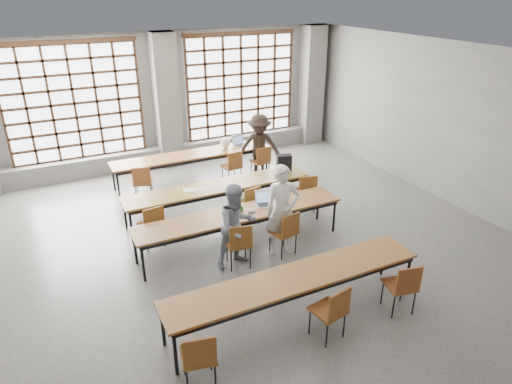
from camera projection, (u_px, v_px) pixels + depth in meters
floor at (254, 255)px, 8.45m from camera, size 11.00×11.00×0.00m
ceiling at (254, 61)px, 6.99m from camera, size 11.00×11.00×0.00m
wall_back at (164, 99)px, 12.20m from camera, size 10.00×0.00×10.00m
wall_right at (464, 129)px, 9.74m from camera, size 0.00×11.00×11.00m
column_mid at (166, 101)px, 11.97m from camera, size 0.60×0.55×3.50m
column_right at (311, 86)px, 13.78m from camera, size 0.60×0.55×3.50m
window_left at (74, 103)px, 11.16m from camera, size 3.32×0.12×3.00m
window_right at (241, 86)px, 12.98m from camera, size 3.32×0.12×3.00m
sill_ledge at (170, 154)px, 12.66m from camera, size 9.80×0.35×0.50m
desk_row_a at (193, 156)px, 11.33m from camera, size 4.00×0.70×0.73m
desk_row_b at (219, 188)px, 9.57m from camera, size 4.00×0.70×0.73m
desk_row_c at (241, 216)px, 8.44m from camera, size 4.00×0.70×0.73m
desk_row_d at (296, 280)px, 6.61m from camera, size 4.00×0.70×0.73m
chair_back_left at (142, 180)px, 10.30m from camera, size 0.53×0.53×0.88m
chair_back_mid at (233, 164)px, 11.20m from camera, size 0.46×0.46×0.88m
chair_back_right at (262, 159)px, 11.52m from camera, size 0.43×0.43×0.88m
chair_mid_left at (152, 222)px, 8.47m from camera, size 0.48×0.48×0.88m
chair_mid_centre at (249, 201)px, 9.28m from camera, size 0.49×0.49×0.88m
chair_mid_right at (306, 189)px, 9.83m from camera, size 0.51×0.52×0.88m
chair_front_left at (239, 241)px, 7.86m from camera, size 0.49×0.49×0.88m
chair_front_right at (286, 229)px, 8.23m from camera, size 0.49×0.50×0.88m
chair_near_left at (199, 355)px, 5.46m from camera, size 0.50×0.50×0.88m
chair_near_mid at (332, 308)px, 6.24m from camera, size 0.49×0.49×0.88m
chair_near_right at (403, 283)px, 6.75m from camera, size 0.50×0.50×0.88m
student_male at (282, 211)px, 8.20m from camera, size 0.70×0.54×1.72m
student_female at (237, 226)px, 7.87m from camera, size 0.82×0.67×1.54m
student_back at (259, 147)px, 11.50m from camera, size 1.23×0.99×1.66m
laptop_front at (265, 201)px, 8.71m from camera, size 0.43×0.39×0.26m
laptop_back at (240, 143)px, 11.90m from camera, size 0.43×0.39×0.26m
mouse at (286, 202)px, 8.78m from camera, size 0.11×0.09×0.04m
green_box at (236, 209)px, 8.44m from camera, size 0.25×0.10×0.09m
phone at (252, 212)px, 8.40m from camera, size 0.14×0.09×0.01m
paper_sheet_a at (190, 190)px, 9.34m from camera, size 0.33×0.26×0.00m
paper_sheet_b at (206, 189)px, 9.38m from camera, size 0.33×0.26×0.00m
paper_sheet_c at (223, 184)px, 9.59m from camera, size 0.35×0.29×0.00m
backpack at (284, 163)px, 10.15m from camera, size 0.36×0.28×0.40m
plastic_bag at (225, 143)px, 11.65m from camera, size 0.26×0.21×0.29m
red_pouch at (198, 352)px, 5.55m from camera, size 0.21×0.13×0.06m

